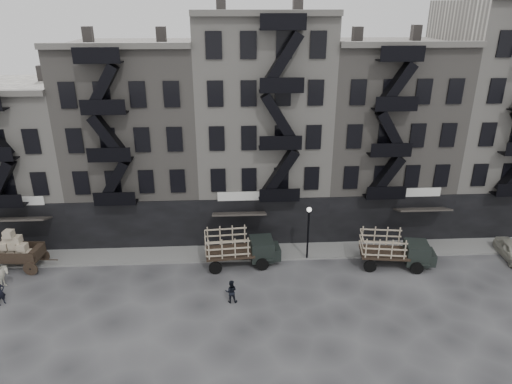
{
  "coord_description": "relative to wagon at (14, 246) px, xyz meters",
  "views": [
    {
      "loc": [
        -2.47,
        -26.81,
        17.76
      ],
      "look_at": [
        -0.74,
        4.0,
        4.98
      ],
      "focal_mm": 32.0,
      "sensor_mm": 36.0,
      "label": 1
    }
  ],
  "objects": [
    {
      "name": "lamp_post",
      "position": [
        21.1,
        0.01,
        1.02
      ],
      "size": [
        0.36,
        0.36,
        4.28
      ],
      "color": "black",
      "rests_on": "ground"
    },
    {
      "name": "building_mideast",
      "position": [
        28.1,
        7.23,
        5.74
      ],
      "size": [
        10.0,
        11.35,
        16.2
      ],
      "color": "slate",
      "rests_on": "ground"
    },
    {
      "name": "stake_truck_west",
      "position": [
        16.1,
        -0.39,
        -0.22
      ],
      "size": [
        5.53,
        2.61,
        2.7
      ],
      "rotation": [
        0.0,
        0.0,
        0.08
      ],
      "color": "black",
      "rests_on": "ground"
    },
    {
      "name": "building_east",
      "position": [
        38.1,
        7.23,
        7.24
      ],
      "size": [
        10.0,
        11.35,
        19.2
      ],
      "color": "#B0ABA2",
      "rests_on": "ground"
    },
    {
      "name": "wagon",
      "position": [
        0.0,
        0.0,
        0.0
      ],
      "size": [
        3.8,
        2.27,
        3.08
      ],
      "rotation": [
        0.0,
        0.0,
        -0.09
      ],
      "color": "black",
      "rests_on": "ground"
    },
    {
      "name": "stake_truck_east",
      "position": [
        27.26,
        -1.21,
        -0.26
      ],
      "size": [
        5.44,
        2.75,
        2.62
      ],
      "rotation": [
        0.0,
        0.0,
        -0.14
      ],
      "color": "black",
      "rests_on": "ground"
    },
    {
      "name": "sidewalk",
      "position": [
        18.1,
        1.16,
        -1.69
      ],
      "size": [
        55.0,
        2.5,
        0.15
      ],
      "primitive_type": "cube",
      "color": "slate",
      "rests_on": "ground"
    },
    {
      "name": "building_west",
      "position": [
        -1.9,
        7.24,
        4.24
      ],
      "size": [
        10.0,
        11.35,
        13.2
      ],
      "color": "#B0ABA2",
      "rests_on": "ground"
    },
    {
      "name": "pedestrian_west",
      "position": [
        0.81,
        -4.37,
        -0.9
      ],
      "size": [
        0.73,
        0.74,
        1.72
      ],
      "primitive_type": "imported",
      "rotation": [
        0.0,
        0.0,
        0.85
      ],
      "color": "black",
      "rests_on": "ground"
    },
    {
      "name": "ground",
      "position": [
        18.1,
        -2.59,
        -1.76
      ],
      "size": [
        140.0,
        140.0,
        0.0
      ],
      "primitive_type": "plane",
      "color": "#38383A",
      "rests_on": "ground"
    },
    {
      "name": "building_center",
      "position": [
        18.1,
        7.23,
        6.74
      ],
      "size": [
        10.0,
        11.35,
        18.2
      ],
      "color": "#B0ABA2",
      "rests_on": "ground"
    },
    {
      "name": "pedestrian_mid",
      "position": [
        15.41,
        -4.95,
        -0.97
      ],
      "size": [
        0.78,
        0.62,
        1.58
      ],
      "primitive_type": "imported",
      "rotation": [
        0.0,
        0.0,
        3.11
      ],
      "color": "black",
      "rests_on": "ground"
    },
    {
      "name": "building_midwest",
      "position": [
        8.1,
        7.23,
        5.74
      ],
      "size": [
        10.0,
        11.35,
        16.2
      ],
      "color": "slate",
      "rests_on": "ground"
    }
  ]
}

